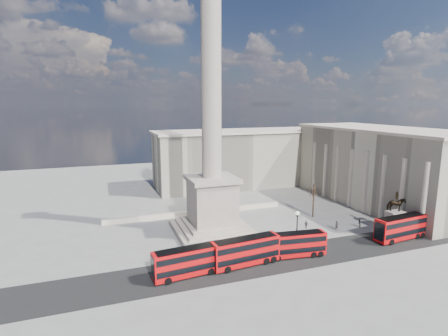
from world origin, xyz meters
TOP-DOWN VIEW (x-y plane):
  - ground at (0.00, 0.00)m, footprint 180.00×180.00m
  - asphalt_road at (5.00, -10.00)m, footprint 120.00×9.00m
  - nelsons_column at (0.00, 5.00)m, footprint 14.00×14.00m
  - balustrade_wall at (0.00, 16.00)m, footprint 40.00×0.60m
  - building_east at (45.00, 10.00)m, footprint 19.00×46.00m
  - building_northeast at (20.00, 40.00)m, footprint 51.00×17.00m
  - red_bus_a at (-8.38, -10.57)m, footprint 10.59×3.45m
  - red_bus_b at (0.49, -10.19)m, footprint 10.96×3.50m
  - red_bus_c at (9.16, -10.09)m, footprint 10.13×3.43m
  - red_bus_d at (30.95, -10.18)m, footprint 11.05×3.45m
  - victorian_lamp at (10.00, -8.99)m, footprint 0.62×0.62m
  - equestrian_statue at (32.44, -7.17)m, footprint 3.88×2.91m
  - bare_tree_near at (39.11, -8.25)m, footprint 1.88×1.88m
  - bare_tree_mid at (23.38, 6.22)m, footprint 2.01×2.01m
  - bare_tree_far at (41.43, 9.70)m, footprint 1.84×1.84m
  - pedestrian_walking at (23.19, -2.17)m, footprint 0.67×0.45m
  - pedestrian_standing at (28.26, -2.56)m, footprint 1.06×1.02m
  - pedestrian_crossing at (18.00, 0.48)m, footprint 0.91×0.98m

SIDE VIEW (x-z plane):
  - ground at x=0.00m, z-range 0.00..0.00m
  - asphalt_road at x=5.00m, z-range 0.00..0.01m
  - balustrade_wall at x=0.00m, z-range 0.00..1.10m
  - pedestrian_crossing at x=18.00m, z-range 0.00..1.61m
  - pedestrian_standing at x=28.26m, z-range 0.00..1.71m
  - pedestrian_walking at x=23.19m, z-range 0.00..1.82m
  - red_bus_c at x=9.16m, z-range 0.10..4.13m
  - red_bus_a at x=-8.38m, z-range 0.10..4.32m
  - red_bus_b at x=0.49m, z-range 0.11..4.47m
  - red_bus_d at x=30.95m, z-range 0.11..4.52m
  - equestrian_statue at x=32.44m, z-range -1.25..6.87m
  - victorian_lamp at x=10.00m, z-range 0.64..7.82m
  - bare_tree_far at x=41.43m, z-range 2.16..9.68m
  - bare_tree_mid at x=23.38m, z-range 2.20..9.83m
  - bare_tree_near at x=39.11m, z-range 2.36..10.57m
  - building_northeast at x=20.00m, z-range 0.02..16.62m
  - building_east at x=45.00m, z-range 0.02..18.62m
  - nelsons_column at x=0.00m, z-range -12.01..37.84m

